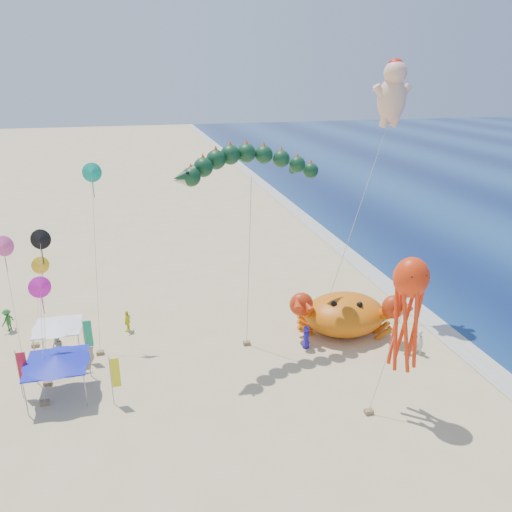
{
  "coord_description": "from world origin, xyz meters",
  "views": [
    {
      "loc": [
        -9.75,
        -29.21,
        18.46
      ],
      "look_at": [
        -2.0,
        2.0,
        6.5
      ],
      "focal_mm": 35.0,
      "sensor_mm": 36.0,
      "label": 1
    }
  ],
  "objects": [
    {
      "name": "crab_inflatable",
      "position": [
        4.67,
        1.4,
        1.59
      ],
      "size": [
        8.26,
        6.66,
        3.62
      ],
      "color": "#D7640B",
      "rests_on": "ground"
    },
    {
      "name": "octopus_kite",
      "position": [
        4.06,
        -7.63,
        6.59
      ],
      "size": [
        3.06,
        1.75,
        9.34
      ],
      "color": "#F1330C",
      "rests_on": "ground"
    },
    {
      "name": "cherub_kite",
      "position": [
        8.99,
        5.22,
        17.04
      ],
      "size": [
        5.86,
        1.9,
        19.3
      ],
      "color": "#FFC29B",
      "rests_on": "ground"
    },
    {
      "name": "canopy_blue",
      "position": [
        -15.09,
        -1.65,
        2.44
      ],
      "size": [
        3.82,
        3.82,
        2.71
      ],
      "color": "gray",
      "rests_on": "ground"
    },
    {
      "name": "canopy_white",
      "position": [
        -15.55,
        3.03,
        2.44
      ],
      "size": [
        3.31,
        3.31,
        2.71
      ],
      "color": "gray",
      "rests_on": "ground"
    },
    {
      "name": "ground",
      "position": [
        0.0,
        0.0,
        0.0
      ],
      "size": [
        320.0,
        320.0,
        0.0
      ],
      "primitive_type": "plane",
      "color": "#D1B784",
      "rests_on": "ground"
    },
    {
      "name": "dragon_kite",
      "position": [
        -2.45,
        2.07,
        12.5
      ],
      "size": [
        10.76,
        5.65,
        13.69
      ],
      "color": "#0E331B",
      "rests_on": "ground"
    },
    {
      "name": "small_kites",
      "position": [
        -15.72,
        3.69,
        7.19
      ],
      "size": [
        6.96,
        11.74,
        12.78
      ],
      "color": "#0E9A79",
      "rests_on": "ground"
    },
    {
      "name": "beachgoers",
      "position": [
        -10.31,
        3.53,
        0.87
      ],
      "size": [
        29.17,
        11.46,
        1.81
      ],
      "color": "#226626",
      "rests_on": "ground"
    },
    {
      "name": "foam_strip",
      "position": [
        12.0,
        0.0,
        0.01
      ],
      "size": [
        320.0,
        320.0,
        0.0
      ],
      "primitive_type": "plane",
      "color": "silver",
      "rests_on": "ground"
    },
    {
      "name": "feather_flags",
      "position": [
        -15.64,
        -0.28,
        2.01
      ],
      "size": [
        8.99,
        5.21,
        3.2
      ],
      "color": "gray",
      "rests_on": "ground"
    }
  ]
}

